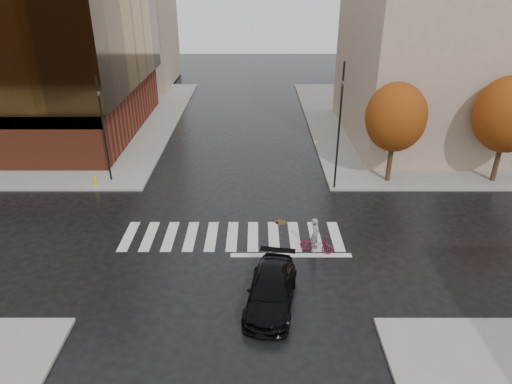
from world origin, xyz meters
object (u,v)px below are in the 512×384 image
(cyclist, at_px, (316,241))
(traffic_light_nw, at_px, (103,124))
(sedan, at_px, (271,290))
(traffic_light_ne, at_px, (340,118))
(fire_hydrant, at_px, (95,181))

(cyclist, relative_size, traffic_light_nw, 0.28)
(sedan, distance_m, traffic_light_ne, 12.70)
(traffic_light_nw, distance_m, traffic_light_ne, 14.77)
(cyclist, relative_size, traffic_light_ne, 0.24)
(sedan, xyz_separation_m, fire_hydrant, (-11.03, 11.40, -0.18))
(sedan, bearing_deg, traffic_light_ne, 77.80)
(sedan, height_order, traffic_light_nw, traffic_light_nw)
(sedan, relative_size, traffic_light_nw, 0.68)
(sedan, height_order, traffic_light_ne, traffic_light_ne)
(traffic_light_ne, distance_m, fire_hydrant, 15.99)
(traffic_light_ne, bearing_deg, sedan, 68.06)
(traffic_light_ne, bearing_deg, fire_hydrant, -1.27)
(traffic_light_ne, bearing_deg, traffic_light_nw, -5.16)
(traffic_light_nw, relative_size, fire_hydrant, 10.68)
(traffic_light_nw, bearing_deg, traffic_light_ne, 93.53)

